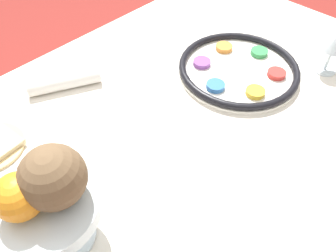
% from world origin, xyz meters
% --- Properties ---
extents(ground_plane, '(8.00, 8.00, 0.00)m').
position_xyz_m(ground_plane, '(0.00, 0.00, 0.00)').
color(ground_plane, maroon).
extents(dining_table, '(1.56, 0.97, 0.76)m').
position_xyz_m(dining_table, '(0.00, 0.00, 0.38)').
color(dining_table, silver).
rests_on(dining_table, ground_plane).
extents(seder_plate, '(0.35, 0.35, 0.03)m').
position_xyz_m(seder_plate, '(-0.28, 0.01, 0.77)').
color(seder_plate, white).
rests_on(seder_plate, dining_table).
extents(wine_glass, '(0.07, 0.07, 0.13)m').
position_xyz_m(wine_glass, '(-0.47, 0.19, 0.85)').
color(wine_glass, silver).
rests_on(wine_glass, dining_table).
extents(fruit_stand, '(0.19, 0.19, 0.13)m').
position_xyz_m(fruit_stand, '(0.36, 0.05, 0.86)').
color(fruit_stand, silver).
rests_on(fruit_stand, dining_table).
extents(orange_fruit, '(0.08, 0.08, 0.08)m').
position_xyz_m(orange_fruit, '(0.39, 0.05, 0.93)').
color(orange_fruit, orange).
rests_on(orange_fruit, fruit_stand).
extents(coconut, '(0.11, 0.11, 0.11)m').
position_xyz_m(coconut, '(0.33, 0.06, 0.94)').
color(coconut, brown).
rests_on(coconut, fruit_stand).
extents(napkin_roll, '(0.20, 0.13, 0.04)m').
position_xyz_m(napkin_roll, '(0.11, -0.30, 0.78)').
color(napkin_roll, white).
rests_on(napkin_roll, dining_table).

